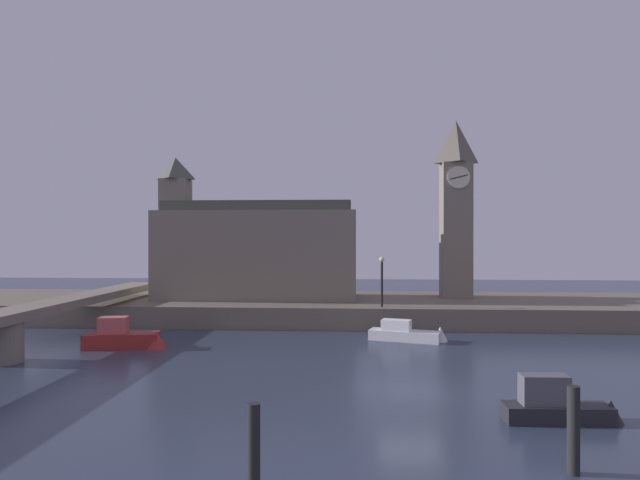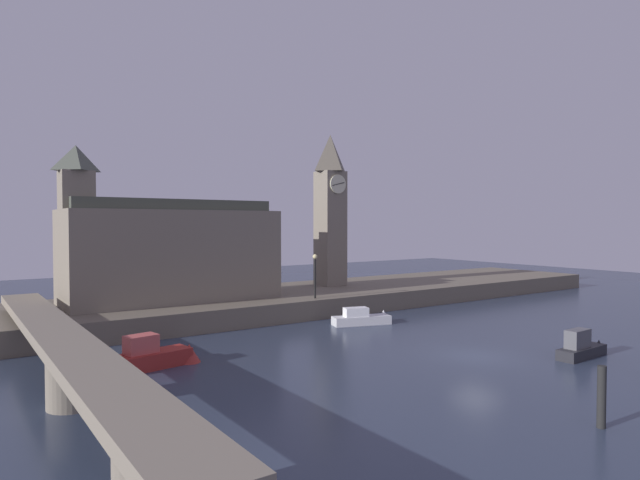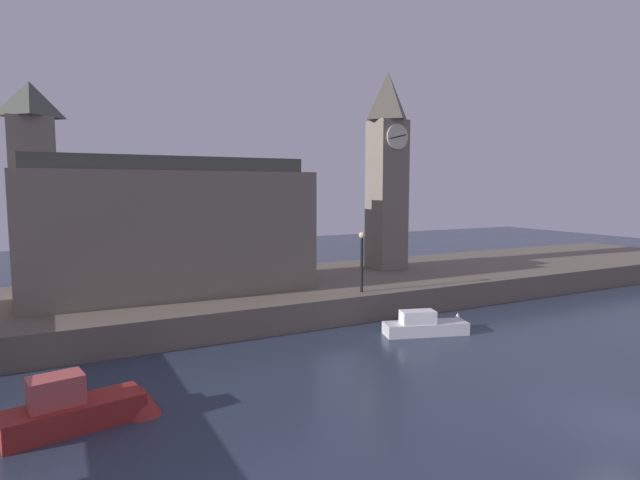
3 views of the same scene
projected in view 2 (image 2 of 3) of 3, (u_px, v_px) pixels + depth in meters
ground_plane at (475, 356)px, 29.47m from camera, size 120.00×120.00×0.00m
far_embankment at (286, 300)px, 45.86m from camera, size 70.00×12.00×1.50m
clock_tower at (330, 207)px, 50.17m from camera, size 2.49×2.53×13.97m
parliament_hall at (166, 251)px, 40.11m from camera, size 15.38×6.09×11.04m
bridge_span at (73, 361)px, 21.22m from camera, size 2.17×32.36×2.51m
streetlamp at (315, 270)px, 41.50m from camera, size 0.36×0.36×3.40m
mooring_post_left at (602, 397)px, 19.16m from camera, size 0.31×0.31×2.23m
boat_barge_dark at (584, 348)px, 29.35m from camera, size 4.01×1.13×1.69m
boat_ferry_white at (366, 318)px, 39.01m from camera, size 4.98×2.42×1.45m
boat_dinghy_red at (157, 356)px, 27.28m from camera, size 4.82×2.07×1.78m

